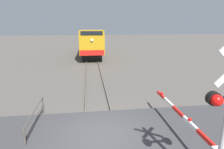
% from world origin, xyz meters
% --- Properties ---
extents(ground_plane, '(160.00, 160.00, 0.00)m').
position_xyz_m(ground_plane, '(0.00, 0.00, 0.00)').
color(ground_plane, '#514C47').
extents(rail_track_left, '(0.08, 80.00, 0.15)m').
position_xyz_m(rail_track_left, '(-0.72, 0.00, 0.07)').
color(rail_track_left, '#59544C').
rests_on(rail_track_left, ground_plane).
extents(rail_track_right, '(0.08, 80.00, 0.15)m').
position_xyz_m(rail_track_right, '(0.72, 0.00, 0.07)').
color(rail_track_right, '#59544C').
rests_on(rail_track_right, ground_plane).
extents(road_surface, '(36.00, 4.57, 0.15)m').
position_xyz_m(road_surface, '(0.00, 0.00, 0.08)').
color(road_surface, '#38383A').
rests_on(road_surface, ground_plane).
extents(locomotive, '(3.09, 14.40, 4.03)m').
position_xyz_m(locomotive, '(0.00, 22.43, 2.08)').
color(locomotive, black).
rests_on(locomotive, ground_plane).
extents(crossing_gate, '(0.36, 5.72, 1.26)m').
position_xyz_m(crossing_gate, '(3.40, -2.00, 0.79)').
color(crossing_gate, silver).
rests_on(crossing_gate, ground_plane).
extents(guard_railing, '(0.08, 3.22, 0.95)m').
position_xyz_m(guard_railing, '(-3.00, 1.18, 0.63)').
color(guard_railing, '#4C4742').
rests_on(guard_railing, ground_plane).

